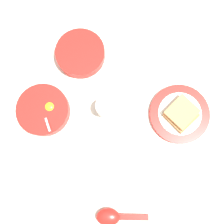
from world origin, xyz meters
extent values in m
plane|color=beige|center=(0.00, 0.00, 0.00)|extent=(3.00, 3.00, 0.00)
cylinder|color=red|center=(-0.02, -0.20, 0.02)|extent=(0.18, 0.18, 0.05)
cylinder|color=white|center=(-0.02, -0.20, 0.03)|extent=(0.15, 0.15, 0.02)
ellipsoid|color=yellow|center=(-0.03, -0.18, 0.04)|extent=(0.03, 0.03, 0.02)
cylinder|color=black|center=(0.00, -0.21, 0.04)|extent=(0.05, 0.05, 0.00)
ellipsoid|color=silver|center=(0.00, -0.18, 0.04)|extent=(0.03, 0.02, 0.01)
cube|color=silver|center=(0.02, -0.15, 0.06)|extent=(0.04, 0.05, 0.03)
cylinder|color=red|center=(-0.23, 0.22, 0.01)|extent=(0.21, 0.21, 0.02)
cylinder|color=white|center=(-0.23, 0.22, 0.02)|extent=(0.15, 0.15, 0.00)
cube|color=#9E7042|center=(-0.22, 0.22, 0.02)|extent=(0.11, 0.11, 0.01)
cube|color=tan|center=(-0.23, 0.21, 0.04)|extent=(0.11, 0.11, 0.01)
ellipsoid|color=red|center=(0.18, 0.16, 0.02)|extent=(0.08, 0.09, 0.03)
cube|color=red|center=(0.15, 0.23, 0.01)|extent=(0.06, 0.10, 0.02)
cylinder|color=red|center=(-0.25, -0.19, 0.02)|extent=(0.17, 0.17, 0.04)
cylinder|color=white|center=(-0.25, -0.19, 0.03)|extent=(0.14, 0.14, 0.01)
cylinder|color=silver|center=(-0.12, -0.02, 0.03)|extent=(0.06, 0.06, 0.06)
cylinder|color=#472B16|center=(-0.12, -0.02, 0.06)|extent=(0.05, 0.05, 0.01)
camera|label=1|loc=(0.01, 0.08, 0.90)|focal=42.00mm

